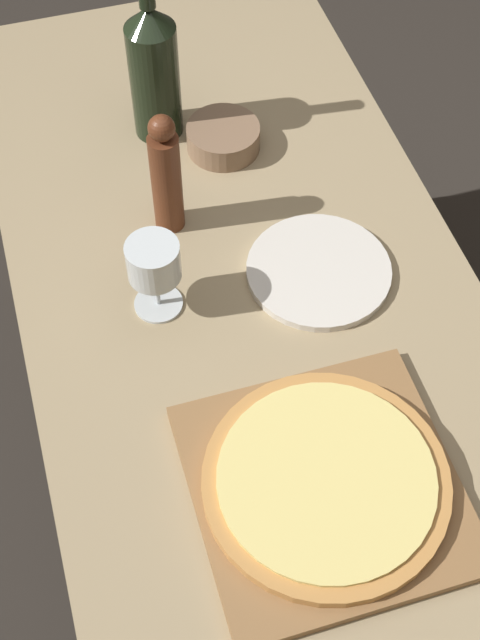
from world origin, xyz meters
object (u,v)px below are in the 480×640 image
object	(u,v)px
pizza	(327,480)
wine_bottle	(154,70)
wine_glass	(154,264)
pepper_mill	(166,176)
small_bowl	(223,138)

from	to	relation	value
pizza	wine_bottle	xyz separation A→B (m)	(-0.05, 0.78, 0.11)
pizza	wine_bottle	distance (m)	0.79
wine_glass	pepper_mill	bearing A→B (deg)	69.87
small_bowl	wine_glass	bearing A→B (deg)	-122.08
wine_glass	small_bowl	size ratio (longest dim) A/B	1.06
pizza	pepper_mill	bearing A→B (deg)	99.18
pizza	wine_glass	distance (m)	0.42
wine_bottle	wine_glass	size ratio (longest dim) A/B	2.42
pepper_mill	pizza	bearing A→B (deg)	-80.82
pizza	pepper_mill	world-z (taller)	pepper_mill
wine_bottle	small_bowl	distance (m)	0.17
wine_glass	small_bowl	world-z (taller)	wine_glass
wine_glass	pizza	bearing A→B (deg)	-68.70
pizza	wine_glass	world-z (taller)	wine_glass
pizza	small_bowl	world-z (taller)	small_bowl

